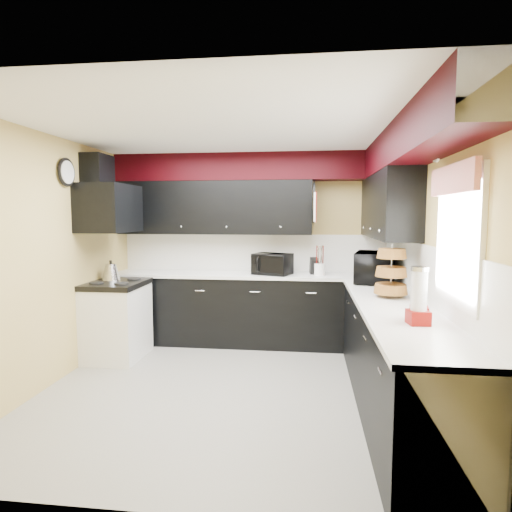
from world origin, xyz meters
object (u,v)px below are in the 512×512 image
Objects in this scene: knife_block at (314,266)px; toaster_oven at (272,264)px; utensil_crock at (320,269)px; kettle at (111,272)px; microwave at (375,267)px.

toaster_oven is at bearing -179.34° from knife_block.
toaster_oven is 0.61m from utensil_crock.
kettle is at bearing -143.62° from toaster_oven.
utensil_crock is at bearing 61.95° from microwave.
kettle is at bearing -173.13° from knife_block.
microwave reaches higher than kettle.
kettle is at bearing -167.49° from utensil_crock.
toaster_oven is 0.75× the size of microwave.
toaster_oven reaches higher than kettle.
toaster_oven is at bearing 79.37° from microwave.
toaster_oven is at bearing 16.16° from kettle.
kettle reaches higher than utensil_crock.
toaster_oven is 2.24× the size of knife_block.
knife_block is 2.53m from kettle.
microwave is 3.14m from kettle.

